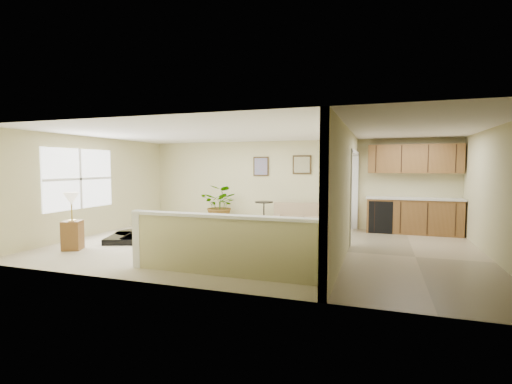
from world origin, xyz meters
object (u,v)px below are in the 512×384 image
(piano_bench, at_px, (203,235))
(palm_plant, at_px, (221,206))
(piano, at_px, (139,219))
(small_plant, at_px, (340,222))
(loveseat, at_px, (304,217))
(accent_table, at_px, (264,211))
(lamp_stand, at_px, (72,225))

(piano_bench, relative_size, palm_plant, 0.57)
(piano, xyz_separation_m, palm_plant, (0.96, 2.61, 0.08))
(palm_plant, relative_size, small_plant, 2.09)
(loveseat, xyz_separation_m, palm_plant, (-2.50, 0.03, 0.23))
(accent_table, height_order, lamp_stand, lamp_stand)
(loveseat, bearing_deg, piano_bench, -135.57)
(piano_bench, xyz_separation_m, loveseat, (1.75, 2.63, 0.14))
(loveseat, bearing_deg, small_plant, -2.77)
(accent_table, relative_size, lamp_stand, 0.62)
(small_plant, xyz_separation_m, lamp_stand, (-5.10, -4.08, 0.27))
(piano_bench, height_order, small_plant, small_plant)
(loveseat, xyz_separation_m, accent_table, (-1.16, 0.01, 0.12))
(piano_bench, distance_m, lamp_stand, 2.74)
(piano, height_order, piano_bench, piano)
(palm_plant, bearing_deg, loveseat, -0.64)
(loveseat, relative_size, lamp_stand, 1.53)
(loveseat, height_order, accent_table, loveseat)
(piano, relative_size, lamp_stand, 1.48)
(loveseat, relative_size, small_plant, 3.22)
(small_plant, distance_m, lamp_stand, 6.54)
(accent_table, distance_m, palm_plant, 1.35)
(piano_bench, distance_m, palm_plant, 2.79)
(piano, xyz_separation_m, small_plant, (4.41, 2.74, -0.26))
(piano, height_order, small_plant, piano)
(palm_plant, xyz_separation_m, lamp_stand, (-1.65, -3.96, -0.08))
(loveseat, bearing_deg, palm_plant, 167.40)
(piano_bench, bearing_deg, piano, 178.35)
(palm_plant, height_order, small_plant, palm_plant)
(palm_plant, bearing_deg, piano_bench, -74.20)
(piano, xyz_separation_m, lamp_stand, (-0.69, -1.35, 0.01))
(piano, bearing_deg, lamp_stand, -137.04)
(lamp_stand, bearing_deg, palm_plant, 67.41)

